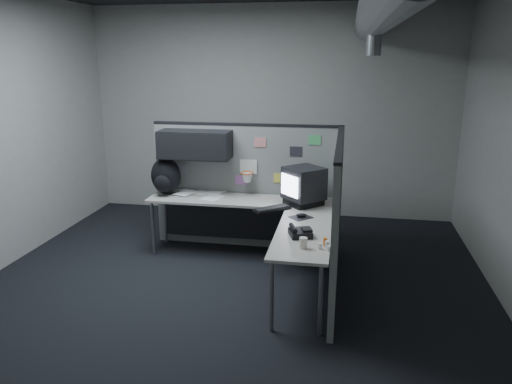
% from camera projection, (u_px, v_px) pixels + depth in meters
% --- Properties ---
extents(room, '(5.62, 5.62, 3.22)m').
position_uv_depth(room, '(285.00, 94.00, 4.79)').
color(room, black).
rests_on(room, ground).
extents(partition_back, '(2.44, 0.42, 1.63)m').
position_uv_depth(partition_back, '(232.00, 173.00, 6.39)').
color(partition_back, slate).
rests_on(partition_back, ground).
extents(partition_right, '(0.07, 2.23, 1.63)m').
position_uv_depth(partition_right, '(337.00, 216.00, 5.24)').
color(partition_right, slate).
rests_on(partition_right, ground).
extents(desk, '(2.31, 2.11, 0.73)m').
position_uv_depth(desk, '(256.00, 216.00, 5.92)').
color(desk, '#A9A298').
rests_on(desk, ground).
extents(monitor, '(0.56, 0.56, 0.45)m').
position_uv_depth(monitor, '(304.00, 186.00, 5.90)').
color(monitor, black).
rests_on(monitor, desk).
extents(keyboard, '(0.44, 0.41, 0.04)m').
position_uv_depth(keyboard, '(272.00, 209.00, 5.73)').
color(keyboard, black).
rests_on(keyboard, desk).
extents(mouse, '(0.29, 0.29, 0.05)m').
position_uv_depth(mouse, '(301.00, 216.00, 5.48)').
color(mouse, black).
rests_on(mouse, desk).
extents(phone, '(0.27, 0.28, 0.11)m').
position_uv_depth(phone, '(300.00, 232.00, 4.91)').
color(phone, black).
rests_on(phone, desk).
extents(bottles, '(0.12, 0.16, 0.08)m').
position_uv_depth(bottles, '(325.00, 245.00, 4.61)').
color(bottles, silver).
rests_on(bottles, desk).
extents(cup, '(0.08, 0.08, 0.10)m').
position_uv_depth(cup, '(303.00, 243.00, 4.60)').
color(cup, beige).
rests_on(cup, desk).
extents(papers, '(0.81, 0.72, 0.02)m').
position_uv_depth(papers, '(197.00, 192.00, 6.48)').
color(papers, white).
rests_on(papers, desk).
extents(backpack, '(0.45, 0.44, 0.47)m').
position_uv_depth(backpack, '(166.00, 177.00, 6.36)').
color(backpack, black).
rests_on(backpack, desk).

